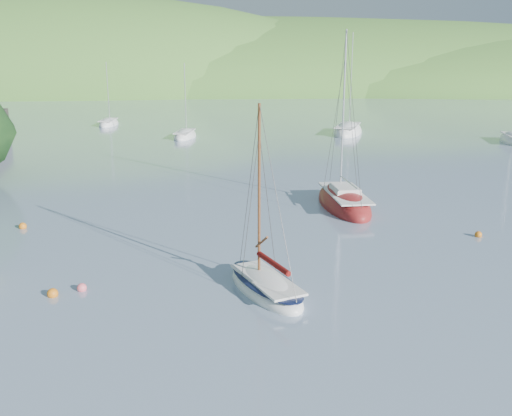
{
  "coord_description": "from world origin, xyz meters",
  "views": [
    {
      "loc": [
        0.44,
        -21.27,
        9.73
      ],
      "look_at": [
        1.89,
        8.0,
        1.93
      ],
      "focal_mm": 40.0,
      "sensor_mm": 36.0,
      "label": 1
    }
  ],
  "objects_px": {
    "daysailer_white": "(266,287)",
    "distant_sloop_a": "(185,136)",
    "distant_sloop_b": "(348,132)",
    "distant_sloop_c": "(109,124)",
    "sloop_red": "(344,203)"
  },
  "relations": [
    {
      "from": "sloop_red",
      "to": "distant_sloop_c",
      "type": "xyz_separation_m",
      "value": [
        -25.16,
        48.28,
        -0.06
      ]
    },
    {
      "from": "daysailer_white",
      "to": "distant_sloop_b",
      "type": "relative_size",
      "value": 0.61
    },
    {
      "from": "distant_sloop_b",
      "to": "distant_sloop_c",
      "type": "distance_m",
      "value": 34.96
    },
    {
      "from": "distant_sloop_a",
      "to": "distant_sloop_b",
      "type": "relative_size",
      "value": 0.71
    },
    {
      "from": "daysailer_white",
      "to": "distant_sloop_a",
      "type": "height_order",
      "value": "distant_sloop_a"
    },
    {
      "from": "sloop_red",
      "to": "distant_sloop_a",
      "type": "height_order",
      "value": "sloop_red"
    },
    {
      "from": "daysailer_white",
      "to": "distant_sloop_a",
      "type": "xyz_separation_m",
      "value": [
        -6.86,
        48.35,
        -0.03
      ]
    },
    {
      "from": "distant_sloop_a",
      "to": "distant_sloop_c",
      "type": "relative_size",
      "value": 1.0
    },
    {
      "from": "daysailer_white",
      "to": "sloop_red",
      "type": "distance_m",
      "value": 15.29
    },
    {
      "from": "distant_sloop_a",
      "to": "distant_sloop_b",
      "type": "xyz_separation_m",
      "value": [
        20.97,
        2.72,
        0.05
      ]
    },
    {
      "from": "daysailer_white",
      "to": "distant_sloop_c",
      "type": "height_order",
      "value": "distant_sloop_c"
    },
    {
      "from": "distant_sloop_c",
      "to": "distant_sloop_b",
      "type": "bearing_deg",
      "value": -17.21
    },
    {
      "from": "distant_sloop_b",
      "to": "distant_sloop_c",
      "type": "bearing_deg",
      "value": -179.65
    },
    {
      "from": "distant_sloop_a",
      "to": "distant_sloop_c",
      "type": "distance_m",
      "value": 18.48
    },
    {
      "from": "distant_sloop_b",
      "to": "distant_sloop_c",
      "type": "height_order",
      "value": "distant_sloop_b"
    }
  ]
}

